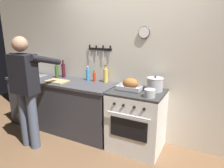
{
  "coord_description": "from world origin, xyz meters",
  "views": [
    {
      "loc": [
        1.14,
        -1.6,
        1.75
      ],
      "look_at": [
        -0.12,
        0.85,
        1.0
      ],
      "focal_mm": 32.09,
      "sensor_mm": 36.0,
      "label": 1
    }
  ],
  "objects_px": {
    "bottle_hot_sauce": "(94,77)",
    "bottle_dish_soap": "(88,74)",
    "stock_pot": "(155,84)",
    "bottle_cooking_oil": "(106,75)",
    "person_cook": "(26,86)",
    "stove": "(136,120)",
    "roasting_pan": "(130,84)",
    "bottle_wine_red": "(63,70)",
    "cutting_board": "(57,81)",
    "bottle_olive_oil": "(57,72)",
    "saucepan": "(150,93)"
  },
  "relations": [
    {
      "from": "roasting_pan",
      "to": "cutting_board",
      "type": "height_order",
      "value": "roasting_pan"
    },
    {
      "from": "person_cook",
      "to": "bottle_hot_sauce",
      "type": "bearing_deg",
      "value": -34.45
    },
    {
      "from": "bottle_wine_red",
      "to": "bottle_dish_soap",
      "type": "height_order",
      "value": "bottle_wine_red"
    },
    {
      "from": "bottle_olive_oil",
      "to": "saucepan",
      "type": "bearing_deg",
      "value": -8.56
    },
    {
      "from": "person_cook",
      "to": "bottle_cooking_oil",
      "type": "relative_size",
      "value": 5.85
    },
    {
      "from": "stock_pot",
      "to": "bottle_hot_sauce",
      "type": "relative_size",
      "value": 1.24
    },
    {
      "from": "cutting_board",
      "to": "bottle_wine_red",
      "type": "relative_size",
      "value": 1.14
    },
    {
      "from": "person_cook",
      "to": "bottle_hot_sauce",
      "type": "distance_m",
      "value": 1.07
    },
    {
      "from": "stove",
      "to": "saucepan",
      "type": "xyz_separation_m",
      "value": [
        0.23,
        -0.17,
        0.5
      ]
    },
    {
      "from": "bottle_cooking_oil",
      "to": "cutting_board",
      "type": "bearing_deg",
      "value": -154.77
    },
    {
      "from": "bottle_olive_oil",
      "to": "stove",
      "type": "bearing_deg",
      "value": -3.56
    },
    {
      "from": "bottle_hot_sauce",
      "to": "bottle_dish_soap",
      "type": "height_order",
      "value": "bottle_dish_soap"
    },
    {
      "from": "saucepan",
      "to": "cutting_board",
      "type": "distance_m",
      "value": 1.61
    },
    {
      "from": "person_cook",
      "to": "roasting_pan",
      "type": "relative_size",
      "value": 4.72
    },
    {
      "from": "bottle_cooking_oil",
      "to": "roasting_pan",
      "type": "bearing_deg",
      "value": -22.1
    },
    {
      "from": "stove",
      "to": "cutting_board",
      "type": "relative_size",
      "value": 2.5
    },
    {
      "from": "stove",
      "to": "person_cook",
      "type": "bearing_deg",
      "value": -154.89
    },
    {
      "from": "person_cook",
      "to": "saucepan",
      "type": "height_order",
      "value": "person_cook"
    },
    {
      "from": "cutting_board",
      "to": "bottle_olive_oil",
      "type": "relative_size",
      "value": 1.3
    },
    {
      "from": "saucepan",
      "to": "bottle_olive_oil",
      "type": "height_order",
      "value": "bottle_olive_oil"
    },
    {
      "from": "person_cook",
      "to": "cutting_board",
      "type": "bearing_deg",
      "value": -6.64
    },
    {
      "from": "saucepan",
      "to": "cutting_board",
      "type": "height_order",
      "value": "saucepan"
    },
    {
      "from": "bottle_cooking_oil",
      "to": "bottle_olive_oil",
      "type": "bearing_deg",
      "value": -171.82
    },
    {
      "from": "bottle_wine_red",
      "to": "bottle_hot_sauce",
      "type": "bearing_deg",
      "value": 0.65
    },
    {
      "from": "stock_pot",
      "to": "bottle_wine_red",
      "type": "relative_size",
      "value": 0.75
    },
    {
      "from": "stove",
      "to": "bottle_cooking_oil",
      "type": "height_order",
      "value": "bottle_cooking_oil"
    },
    {
      "from": "bottle_hot_sauce",
      "to": "stock_pot",
      "type": "bearing_deg",
      "value": -3.79
    },
    {
      "from": "roasting_pan",
      "to": "bottle_hot_sauce",
      "type": "xyz_separation_m",
      "value": [
        -0.72,
        0.18,
        0.0
      ]
    },
    {
      "from": "bottle_cooking_oil",
      "to": "person_cook",
      "type": "bearing_deg",
      "value": -131.57
    },
    {
      "from": "cutting_board",
      "to": "bottle_cooking_oil",
      "type": "bearing_deg",
      "value": 25.23
    },
    {
      "from": "stove",
      "to": "bottle_dish_soap",
      "type": "relative_size",
      "value": 3.69
    },
    {
      "from": "bottle_olive_oil",
      "to": "bottle_cooking_oil",
      "type": "relative_size",
      "value": 0.98
    },
    {
      "from": "roasting_pan",
      "to": "cutting_board",
      "type": "relative_size",
      "value": 0.98
    },
    {
      "from": "bottle_hot_sauce",
      "to": "stove",
      "type": "bearing_deg",
      "value": -13.15
    },
    {
      "from": "stove",
      "to": "bottle_hot_sauce",
      "type": "relative_size",
      "value": 4.77
    },
    {
      "from": "bottle_wine_red",
      "to": "bottle_cooking_oil",
      "type": "bearing_deg",
      "value": 2.77
    },
    {
      "from": "bottle_dish_soap",
      "to": "bottle_cooking_oil",
      "type": "distance_m",
      "value": 0.34
    },
    {
      "from": "roasting_pan",
      "to": "bottle_hot_sauce",
      "type": "distance_m",
      "value": 0.75
    },
    {
      "from": "bottle_hot_sauce",
      "to": "bottle_dish_soap",
      "type": "distance_m",
      "value": 0.14
    },
    {
      "from": "stove",
      "to": "roasting_pan",
      "type": "relative_size",
      "value": 2.56
    },
    {
      "from": "bottle_wine_red",
      "to": "person_cook",
      "type": "bearing_deg",
      "value": -87.18
    },
    {
      "from": "stove",
      "to": "person_cook",
      "type": "distance_m",
      "value": 1.68
    },
    {
      "from": "stove",
      "to": "bottle_cooking_oil",
      "type": "xyz_separation_m",
      "value": [
        -0.64,
        0.23,
        0.57
      ]
    },
    {
      "from": "stock_pot",
      "to": "bottle_dish_soap",
      "type": "xyz_separation_m",
      "value": [
        -1.19,
        0.08,
        0.01
      ]
    },
    {
      "from": "bottle_hot_sauce",
      "to": "bottle_cooking_oil",
      "type": "height_order",
      "value": "bottle_cooking_oil"
    },
    {
      "from": "person_cook",
      "to": "saucepan",
      "type": "relative_size",
      "value": 11.34
    },
    {
      "from": "bottle_olive_oil",
      "to": "bottle_cooking_oil",
      "type": "xyz_separation_m",
      "value": [
        0.93,
        0.13,
        0.0
      ]
    },
    {
      "from": "stock_pot",
      "to": "bottle_cooking_oil",
      "type": "distance_m",
      "value": 0.86
    },
    {
      "from": "stock_pot",
      "to": "bottle_olive_oil",
      "type": "bearing_deg",
      "value": -179.05
    },
    {
      "from": "roasting_pan",
      "to": "stock_pot",
      "type": "height_order",
      "value": "stock_pot"
    }
  ]
}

